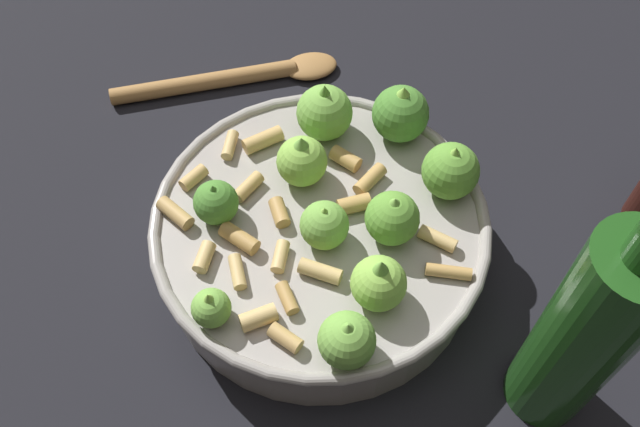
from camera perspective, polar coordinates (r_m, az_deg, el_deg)
ground_plane at (r=0.56m, az=-0.00°, el=-3.58°), size 2.40×2.40×0.00m
cooking_pan at (r=0.53m, az=0.37°, el=-1.36°), size 0.26×0.26×0.11m
olive_oil_bottle at (r=0.45m, az=21.20°, el=-9.16°), size 0.05×0.05×0.24m
wooden_spoon at (r=0.68m, az=-6.63°, el=11.18°), size 0.16×0.19×0.02m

